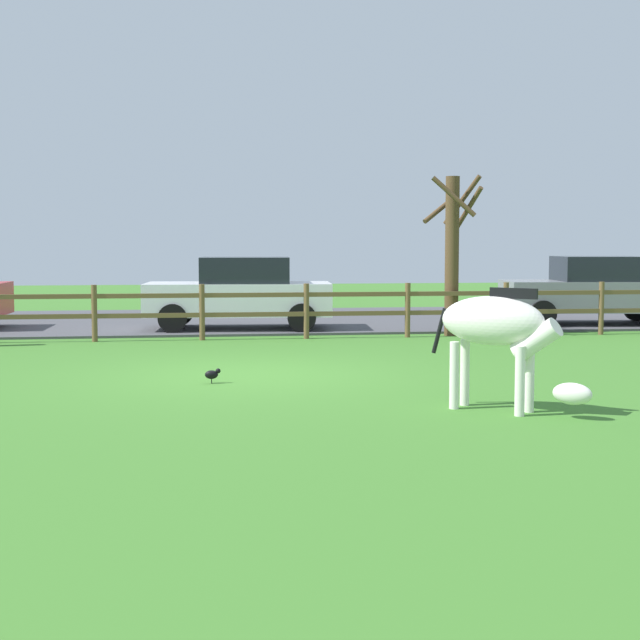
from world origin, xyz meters
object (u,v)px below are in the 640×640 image
parked_car_white (240,292)px  parked_car_grey (594,290)px  zebra (499,330)px  crow_on_grass (212,374)px  bare_tree (453,249)px

parked_car_white → parked_car_grey: size_ratio=0.99×
zebra → parked_car_grey: 11.71m
crow_on_grass → parked_car_grey: (8.91, 7.64, 0.72)m
parked_car_white → zebra: bearing=-76.7°
parked_car_white → parked_car_grey: bearing=0.3°
bare_tree → parked_car_grey: (3.84, 1.67, -0.95)m
bare_tree → zebra: (-1.89, -8.55, -0.87)m
parked_car_grey → zebra: bearing=-119.3°
zebra → parked_car_grey: (5.73, 10.21, -0.08)m
bare_tree → zebra: 8.80m
zebra → parked_car_white: parked_car_white is taller
crow_on_grass → parked_car_white: 7.68m
parked_car_white → crow_on_grass: bearing=-95.8°
zebra → crow_on_grass: zebra is taller
bare_tree → parked_car_grey: 4.29m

